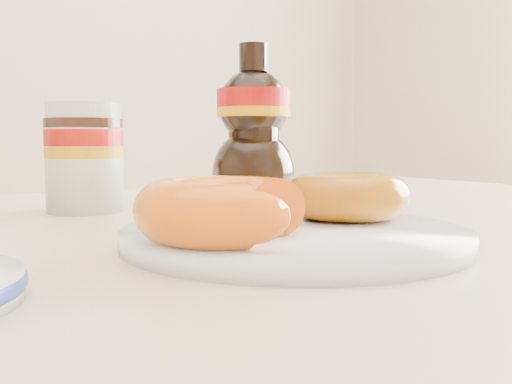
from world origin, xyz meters
TOP-DOWN VIEW (x-y plane):
  - dining_table at (0.00, 0.10)m, footprint 1.40×0.90m
  - plate at (0.01, 0.00)m, footprint 0.25×0.25m
  - donut_bitten at (-0.06, -0.01)m, footprint 0.14×0.14m
  - donut_whole at (0.08, 0.02)m, footprint 0.11×0.11m
  - nutella_jar at (-0.05, 0.28)m, footprint 0.08×0.08m
  - syrup_bottle at (0.09, 0.16)m, footprint 0.11×0.10m

SIDE VIEW (x-z plane):
  - dining_table at x=0.00m, z-range 0.29..1.04m
  - plate at x=0.01m, z-range 0.75..0.76m
  - donut_whole at x=0.08m, z-range 0.76..0.80m
  - donut_bitten at x=-0.06m, z-range 0.76..0.80m
  - nutella_jar at x=-0.05m, z-range 0.75..0.87m
  - syrup_bottle at x=0.09m, z-range 0.75..0.92m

